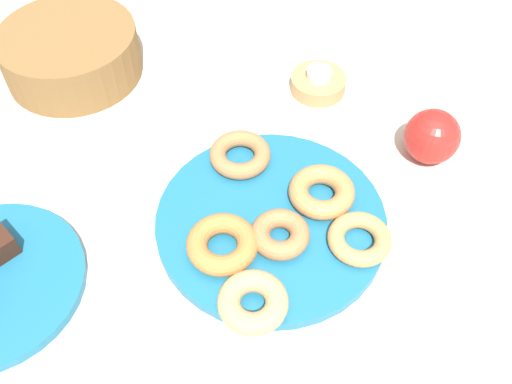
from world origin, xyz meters
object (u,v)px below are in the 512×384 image
at_px(donut_4, 240,155).
at_px(tealight, 319,74).
at_px(donut_plate, 271,221).
at_px(donut_3, 253,302).
at_px(donut_1, 280,234).
at_px(donut_0, 322,192).
at_px(basket, 71,53).
at_px(candle_holder, 318,83).
at_px(donut_5, 359,239).
at_px(apple, 432,136).
at_px(donut_2, 222,244).

distance_m(donut_4, tealight, 0.22).
height_order(donut_plate, donut_3, donut_3).
relative_size(donut_plate, donut_1, 4.04).
distance_m(donut_0, basket, 0.50).
bearing_deg(donut_0, basket, 100.24).
bearing_deg(donut_3, basket, 79.90).
bearing_deg(candle_holder, tealight, 0.00).
bearing_deg(candle_holder, basket, 129.92).
bearing_deg(donut_3, donut_0, 16.85).
xyz_separation_m(donut_5, apple, (0.21, 0.04, 0.01)).
relative_size(donut_4, basket, 0.39).
bearing_deg(donut_1, tealight, 33.17).
height_order(donut_3, candle_holder, donut_3).
relative_size(donut_0, apple, 1.12).
height_order(basket, apple, same).
relative_size(donut_1, donut_2, 0.84).
relative_size(donut_4, tealight, 2.17).
relative_size(donut_2, donut_5, 1.12).
bearing_deg(donut_3, donut_1, 26.47).
relative_size(donut_1, donut_3, 0.91).
bearing_deg(donut_2, donut_4, 38.70).
relative_size(donut_5, basket, 0.37).
xyz_separation_m(donut_4, candle_holder, (0.22, 0.04, -0.02)).
bearing_deg(donut_0, tealight, 43.03).
height_order(donut_2, donut_3, same).
bearing_deg(donut_plate, apple, -15.30).
relative_size(donut_4, donut_5, 1.07).
height_order(tealight, apple, apple).
xyz_separation_m(donut_1, apple, (0.28, -0.04, 0.01)).
relative_size(donut_1, basket, 0.34).
distance_m(donut_2, apple, 0.36).
bearing_deg(donut_3, donut_2, 71.75).
height_order(donut_4, tealight, same).
relative_size(donut_1, tealight, 1.90).
height_order(donut_1, tealight, donut_1).
bearing_deg(donut_plate, donut_0, -18.06).
height_order(donut_2, tealight, donut_2).
height_order(donut_plate, donut_2, donut_2).
height_order(donut_4, candle_holder, donut_4).
height_order(donut_2, candle_holder, donut_2).
bearing_deg(basket, donut_2, -98.49).
distance_m(donut_0, donut_3, 0.20).
height_order(candle_holder, tealight, tealight).
xyz_separation_m(donut_0, apple, (0.19, -0.05, 0.01)).
relative_size(donut_plate, donut_2, 3.38).
xyz_separation_m(donut_0, donut_3, (-0.19, -0.06, 0.00)).
distance_m(donut_1, apple, 0.29).
bearing_deg(apple, donut_plate, 164.70).
bearing_deg(basket, donut_5, -83.33).
bearing_deg(donut_plate, donut_5, -64.21).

